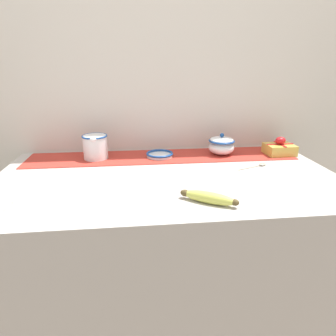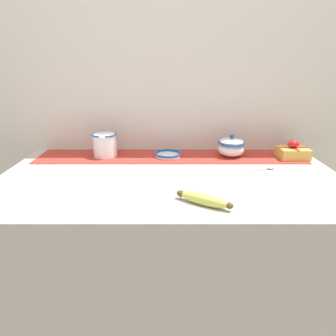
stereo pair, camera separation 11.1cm
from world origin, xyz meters
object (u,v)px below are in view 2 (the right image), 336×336
object	(u,v)px
cream_pitcher	(104,144)
gift_box	(291,152)
banana	(202,199)
small_dish	(166,154)
spoon	(267,168)
sugar_bowl	(230,147)

from	to	relation	value
cream_pitcher	gift_box	xyz separation A→B (m)	(0.87, -0.03, -0.03)
gift_box	banana	bearing A→B (deg)	-133.93
small_dish	gift_box	size ratio (longest dim) A/B	0.94
cream_pitcher	banana	world-z (taller)	cream_pitcher
small_dish	banana	distance (m)	0.52
cream_pitcher	spoon	size ratio (longest dim) A/B	0.94
sugar_bowl	small_dish	distance (m)	0.30
banana	gift_box	world-z (taller)	gift_box
small_dish	gift_box	distance (m)	0.58
cream_pitcher	spoon	world-z (taller)	cream_pitcher
sugar_bowl	banana	xyz separation A→B (m)	(-0.19, -0.51, -0.03)
banana	gift_box	distance (m)	0.67
cream_pitcher	gift_box	distance (m)	0.87
sugar_bowl	gift_box	world-z (taller)	sugar_bowl
spoon	gift_box	bearing A→B (deg)	22.33
cream_pitcher	small_dish	xyz separation A→B (m)	(0.29, -0.01, -0.05)
small_dish	spoon	size ratio (longest dim) A/B	0.88
spoon	cream_pitcher	bearing A→B (deg)	143.83
small_dish	cream_pitcher	bearing A→B (deg)	178.56
small_dish	spoon	world-z (taller)	small_dish
sugar_bowl	spoon	world-z (taller)	sugar_bowl
sugar_bowl	small_dish	bearing A→B (deg)	-178.80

